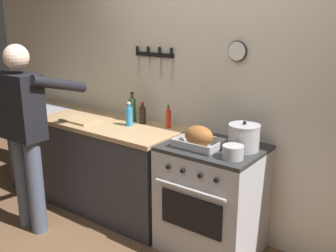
% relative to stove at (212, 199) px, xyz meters
% --- Properties ---
extents(wall_back, '(6.00, 0.13, 2.60)m').
position_rel_stove_xyz_m(wall_back, '(-0.22, 0.36, 0.85)').
color(wall_back, beige).
rests_on(wall_back, ground).
extents(counter_block, '(2.03, 0.65, 0.90)m').
position_rel_stove_xyz_m(counter_block, '(-1.43, 0.00, 0.01)').
color(counter_block, '#38383D').
rests_on(counter_block, ground).
extents(stove, '(0.76, 0.67, 0.90)m').
position_rel_stove_xyz_m(stove, '(0.00, 0.00, 0.00)').
color(stove, '#BCBCC1').
rests_on(stove, ground).
extents(person_cook, '(0.51, 0.63, 1.66)m').
position_rel_stove_xyz_m(person_cook, '(-1.47, -0.67, 0.50)').
color(person_cook, '#4C566B').
rests_on(person_cook, ground).
extents(roasting_pan, '(0.35, 0.26, 0.17)m').
position_rel_stove_xyz_m(roasting_pan, '(-0.08, -0.09, 0.53)').
color(roasting_pan, '#B7B7BC').
rests_on(roasting_pan, stove).
extents(stock_pot, '(0.24, 0.24, 0.23)m').
position_rel_stove_xyz_m(stock_pot, '(0.22, 0.06, 0.55)').
color(stock_pot, '#B7B7BC').
rests_on(stock_pot, stove).
extents(saucepan, '(0.15, 0.15, 0.10)m').
position_rel_stove_xyz_m(saucepan, '(0.25, -0.15, 0.50)').
color(saucepan, '#B7B7BC').
rests_on(saucepan, stove).
extents(cutting_board, '(0.36, 0.24, 0.02)m').
position_rel_stove_xyz_m(cutting_board, '(-1.41, -0.12, 0.46)').
color(cutting_board, tan).
rests_on(cutting_board, counter_block).
extents(bottle_hot_sauce, '(0.05, 0.05, 0.21)m').
position_rel_stove_xyz_m(bottle_hot_sauce, '(-0.59, 0.20, 0.54)').
color(bottle_hot_sauce, red).
rests_on(bottle_hot_sauce, counter_block).
extents(bottle_dish_soap, '(0.07, 0.07, 0.22)m').
position_rel_stove_xyz_m(bottle_dish_soap, '(-0.92, 0.04, 0.54)').
color(bottle_dish_soap, '#338CCC').
rests_on(bottle_dish_soap, counter_block).
extents(bottle_soy_sauce, '(0.06, 0.06, 0.21)m').
position_rel_stove_xyz_m(bottle_soy_sauce, '(-0.87, 0.17, 0.54)').
color(bottle_soy_sauce, black).
rests_on(bottle_soy_sauce, counter_block).
extents(bottle_olive_oil, '(0.07, 0.07, 0.28)m').
position_rel_stove_xyz_m(bottle_olive_oil, '(-1.00, 0.18, 0.57)').
color(bottle_olive_oil, '#385623').
rests_on(bottle_olive_oil, counter_block).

